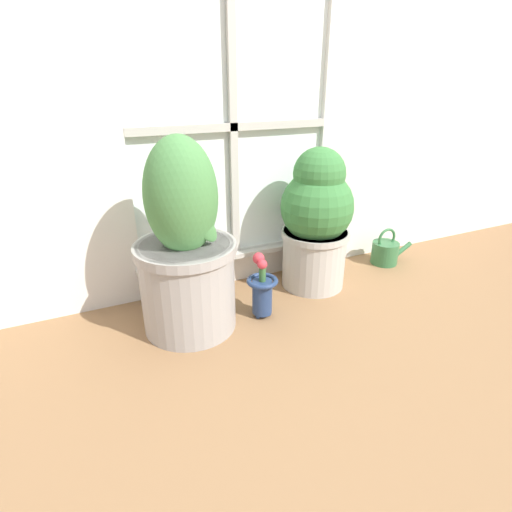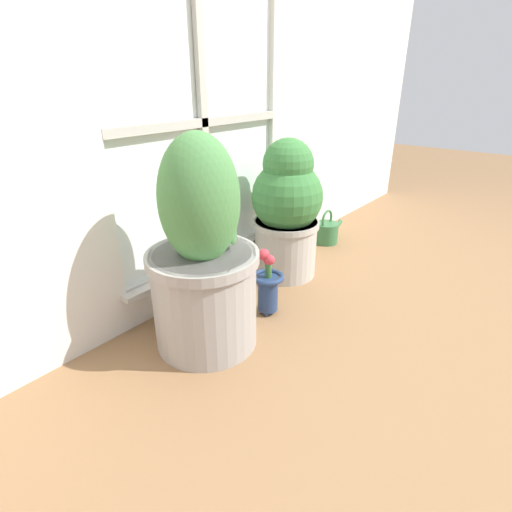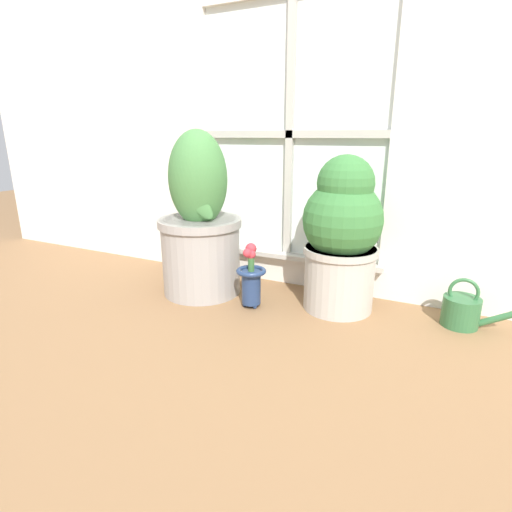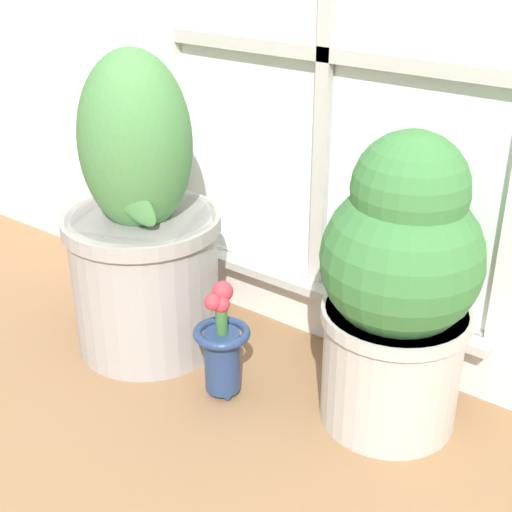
# 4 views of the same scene
# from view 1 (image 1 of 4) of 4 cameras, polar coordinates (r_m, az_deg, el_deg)

# --- Properties ---
(ground_plane) EXTENTS (10.00, 10.00, 0.00)m
(ground_plane) POSITION_cam_1_polar(r_m,az_deg,el_deg) (1.67, 4.79, -11.72)
(ground_plane) COLOR olive
(potted_plant_left) EXTENTS (0.41, 0.41, 0.80)m
(potted_plant_left) POSITION_cam_1_polar(r_m,az_deg,el_deg) (1.61, -10.03, 0.41)
(potted_plant_left) COLOR #9E9993
(potted_plant_left) RESTS_ON ground_plane
(potted_plant_right) EXTENTS (0.35, 0.35, 0.69)m
(potted_plant_right) POSITION_cam_1_polar(r_m,az_deg,el_deg) (1.95, 8.61, 5.13)
(potted_plant_right) COLOR #B7B2A8
(potted_plant_right) RESTS_ON ground_plane
(flower_vase) EXTENTS (0.14, 0.14, 0.30)m
(flower_vase) POSITION_cam_1_polar(r_m,az_deg,el_deg) (1.74, 0.87, -4.61)
(flower_vase) COLOR navy
(flower_vase) RESTS_ON ground_plane
(watering_can) EXTENTS (0.27, 0.15, 0.21)m
(watering_can) POSITION_cam_1_polar(r_m,az_deg,el_deg) (2.39, 18.00, 0.58)
(watering_can) COLOR #336B3D
(watering_can) RESTS_ON ground_plane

